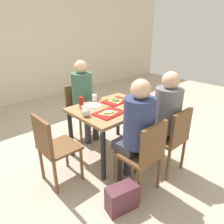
{
  "coord_description": "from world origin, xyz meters",
  "views": [
    {
      "loc": [
        -1.74,
        -1.89,
        1.72
      ],
      "look_at": [
        0.0,
        0.0,
        0.65
      ],
      "focal_mm": 32.84,
      "sensor_mm": 36.0,
      "label": 1
    }
  ],
  "objects": [
    {
      "name": "plastic_cup_a",
      "position": [
        -0.03,
        0.35,
        0.78
      ],
      "size": [
        0.07,
        0.07,
        0.1
      ],
      "primitive_type": "cylinder",
      "color": "white",
      "rests_on": "main_table"
    },
    {
      "name": "chair_far_side",
      "position": [
        0.0,
        0.79,
        0.51
      ],
      "size": [
        0.4,
        0.4,
        0.86
      ],
      "color": "brown",
      "rests_on": "ground_plane"
    },
    {
      "name": "plastic_cup_c",
      "position": [
        -0.42,
        0.06,
        0.78
      ],
      "size": [
        0.07,
        0.07,
        0.1
      ],
      "primitive_type": "cylinder",
      "color": "white",
      "rests_on": "main_table"
    },
    {
      "name": "pizza_slice_b",
      "position": [
        0.19,
        0.14,
        0.75
      ],
      "size": [
        0.26,
        0.29,
        0.02
      ],
      "color": "tan",
      "rests_on": "tray_red_far"
    },
    {
      "name": "chair_near_right",
      "position": [
        0.26,
        -0.79,
        0.51
      ],
      "size": [
        0.4,
        0.4,
        0.86
      ],
      "color": "brown",
      "rests_on": "ground_plane"
    },
    {
      "name": "chair_left_end",
      "position": [
        -0.9,
        0.0,
        0.51
      ],
      "size": [
        0.4,
        0.4,
        0.86
      ],
      "color": "brown",
      "rests_on": "ground_plane"
    },
    {
      "name": "person_in_red",
      "position": [
        -0.26,
        -0.65,
        0.75
      ],
      "size": [
        0.32,
        0.42,
        1.27
      ],
      "color": "#383842",
      "rests_on": "ground_plane"
    },
    {
      "name": "main_table",
      "position": [
        0.0,
        0.0,
        0.62
      ],
      "size": [
        1.04,
        0.81,
        0.73
      ],
      "color": "#9E7247",
      "rests_on": "ground_plane"
    },
    {
      "name": "handbag",
      "position": [
        -0.61,
        -0.81,
        0.14
      ],
      "size": [
        0.35,
        0.23,
        0.28
      ],
      "primitive_type": "cube",
      "rotation": [
        0.0,
        0.0,
        -0.23
      ],
      "color": "#592D38",
      "rests_on": "ground_plane"
    },
    {
      "name": "back_wall",
      "position": [
        0.0,
        3.2,
        1.4
      ],
      "size": [
        10.0,
        0.1,
        2.8
      ],
      "primitive_type": "cube",
      "color": "beige",
      "rests_on": "ground_plane"
    },
    {
      "name": "plastic_cup_b",
      "position": [
        0.03,
        -0.35,
        0.78
      ],
      "size": [
        0.07,
        0.07,
        0.1
      ],
      "primitive_type": "cylinder",
      "color": "white",
      "rests_on": "main_table"
    },
    {
      "name": "ground_plane",
      "position": [
        0.0,
        0.0,
        -0.01
      ],
      "size": [
        10.0,
        10.0,
        0.02
      ],
      "primitive_type": "cube",
      "color": "#B7A893"
    },
    {
      "name": "soda_can",
      "position": [
        0.44,
        0.02,
        0.79
      ],
      "size": [
        0.07,
        0.07,
        0.12
      ],
      "primitive_type": "cylinder",
      "color": "#B7BCC6",
      "rests_on": "main_table"
    },
    {
      "name": "tray_red_far",
      "position": [
        0.18,
        0.12,
        0.73
      ],
      "size": [
        0.38,
        0.29,
        0.02
      ],
      "primitive_type": "cube",
      "rotation": [
        0.0,
        0.0,
        0.09
      ],
      "color": "red",
      "rests_on": "main_table"
    },
    {
      "name": "tray_red_near",
      "position": [
        -0.18,
        -0.14,
        0.73
      ],
      "size": [
        0.38,
        0.29,
        0.02
      ],
      "primitive_type": "cube",
      "rotation": [
        0.0,
        0.0,
        0.08
      ],
      "color": "red",
      "rests_on": "main_table"
    },
    {
      "name": "condiment_bottle",
      "position": [
        -0.34,
        0.22,
        0.81
      ],
      "size": [
        0.06,
        0.06,
        0.16
      ],
      "primitive_type": "cylinder",
      "color": "red",
      "rests_on": "main_table"
    },
    {
      "name": "paper_plate_center",
      "position": [
        -0.16,
        0.22,
        0.73
      ],
      "size": [
        0.22,
        0.22,
        0.01
      ],
      "primitive_type": "cylinder",
      "color": "white",
      "rests_on": "main_table"
    },
    {
      "name": "pizza_slice_a",
      "position": [
        -0.19,
        -0.14,
        0.75
      ],
      "size": [
        0.24,
        0.2,
        0.02
      ],
      "color": "tan",
      "rests_on": "tray_red_near"
    },
    {
      "name": "person_in_brown_jacket",
      "position": [
        0.26,
        -0.65,
        0.75
      ],
      "size": [
        0.32,
        0.42,
        1.27
      ],
      "color": "#383842",
      "rests_on": "ground_plane"
    },
    {
      "name": "foil_bundle",
      "position": [
        -0.44,
        -0.02,
        0.78
      ],
      "size": [
        0.1,
        0.1,
        0.1
      ],
      "primitive_type": "sphere",
      "color": "silver",
      "rests_on": "main_table"
    },
    {
      "name": "paper_plate_near_edge",
      "position": [
        0.16,
        -0.22,
        0.73
      ],
      "size": [
        0.22,
        0.22,
        0.01
      ],
      "primitive_type": "cylinder",
      "color": "white",
      "rests_on": "main_table"
    },
    {
      "name": "person_far_side",
      "position": [
        -0.0,
        0.65,
        0.75
      ],
      "size": [
        0.32,
        0.42,
        1.27
      ],
      "color": "#383842",
      "rests_on": "ground_plane"
    },
    {
      "name": "chair_near_left",
      "position": [
        -0.26,
        -0.79,
        0.51
      ],
      "size": [
        0.4,
        0.4,
        0.86
      ],
      "color": "brown",
      "rests_on": "ground_plane"
    }
  ]
}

